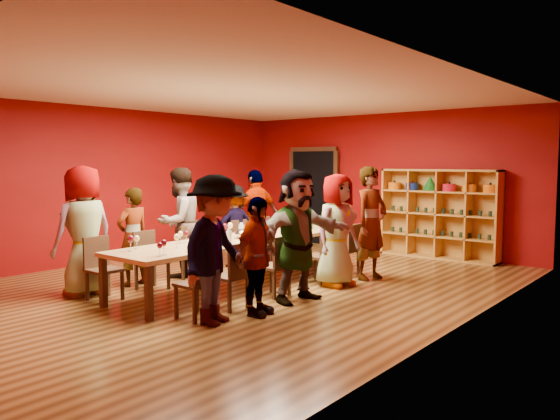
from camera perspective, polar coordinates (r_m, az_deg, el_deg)
The scene contains 52 objects.
room_shell at distance 8.54m, azimuth -4.02°, elevation 2.05°, with size 7.10×9.10×3.04m.
tasting_table at distance 8.62m, azimuth -3.99°, elevation -3.27°, with size 1.10×4.50×0.75m.
doorway at distance 13.13m, azimuth 3.63°, elevation 1.43°, with size 1.40×0.17×2.30m.
shelving_unit at distance 11.46m, azimuth 16.34°, elevation 0.02°, with size 2.40×0.40×1.80m.
chair_person_left_0 at distance 8.14m, azimuth -18.20°, elevation -5.46°, with size 0.42×0.42×0.89m.
person_left_0 at distance 8.42m, azimuth -19.81°, elevation -2.04°, with size 0.93×0.51×1.90m, color #BE7F8D.
chair_person_left_1 at distance 8.60m, azimuth -13.55°, elevation -4.79°, with size 0.42×0.42×0.89m.
person_left_1 at distance 8.87m, azimuth -15.11°, elevation -2.72°, with size 0.56×0.41×1.54m, color #5A7FBA.
chair_person_left_2 at distance 9.17m, azimuth -8.94°, elevation -4.10°, with size 0.42×0.42×0.89m.
person_left_2 at distance 9.39m, azimuth -10.46°, elevation -1.27°, with size 0.90×0.49×1.85m, color #4E4E53.
chair_person_left_3 at distance 10.00m, azimuth -3.79°, elevation -3.30°, with size 0.42×0.42×0.89m.
person_left_3 at distance 10.14m, azimuth -4.89°, elevation -1.66°, with size 0.99×0.41×1.53m, color #161D3D.
chair_person_left_4 at distance 10.47m, azimuth -1.38°, elevation -2.92°, with size 0.42×0.42×0.89m.
person_left_4 at distance 10.60m, azimuth -2.48°, elevation -0.63°, with size 1.05×0.48×1.80m, color #CC8996.
chair_person_right_0 at distance 6.84m, azimuth -8.38°, elevation -7.23°, with size 0.42×0.42×0.89m.
person_right_0 at distance 6.56m, azimuth -6.77°, elevation -4.15°, with size 1.16×0.48×1.80m, color white.
chair_person_right_1 at distance 7.24m, azimuth -4.88°, elevation -6.51°, with size 0.42×0.42×0.89m.
person_right_1 at distance 6.91m, azimuth -2.44°, elevation -4.85°, with size 0.89×0.40×1.51m, color #5C87BE.
chair_person_right_2 at distance 7.89m, azimuth -0.32°, elevation -5.53°, with size 0.42×0.42×0.89m.
person_right_2 at distance 7.59m, azimuth 1.82°, elevation -2.66°, with size 1.72×0.49×1.85m, color #45454A.
chair_person_right_3 at distance 8.77m, azimuth 4.43°, elevation -4.47°, with size 0.42×0.42×0.89m.
person_right_3 at distance 8.56m, azimuth 5.98°, elevation -2.11°, with size 0.86×0.47×1.76m, color #545459.
chair_person_right_4 at distance 9.42m, azimuth 7.19°, elevation -3.84°, with size 0.42×0.42×0.89m.
person_right_4 at distance 9.14m, azimuth 9.51°, elevation -1.36°, with size 0.68×0.50×1.87m, color #5880B6.
wine_glass_0 at distance 9.59m, azimuth 0.62°, elevation -1.30°, with size 0.07×0.07×0.19m.
wine_glass_1 at distance 10.14m, azimuth 1.86°, elevation -0.83°, with size 0.09×0.09×0.22m.
wine_glass_2 at distance 7.18m, azimuth -12.06°, elevation -3.47°, with size 0.08×0.08×0.20m.
wine_glass_3 at distance 9.14m, azimuth 2.12°, elevation -1.53°, with size 0.08×0.08×0.20m.
wine_glass_4 at distance 8.14m, azimuth -10.36°, elevation -2.52°, with size 0.07×0.07×0.18m.
wine_glass_5 at distance 8.20m, azimuth -9.78°, elevation -2.48°, with size 0.07×0.07×0.18m.
wine_glass_6 at distance 9.43m, azimuth -1.54°, elevation -1.30°, with size 0.08×0.08×0.21m.
wine_glass_7 at distance 10.32m, azimuth 1.95°, elevation -0.90°, with size 0.07×0.07×0.18m.
wine_glass_8 at distance 8.85m, azimuth -5.23°, elevation -1.69°, with size 0.09×0.09×0.22m.
wine_glass_9 at distance 7.70m, azimuth -6.90°, elevation -2.72°, with size 0.09×0.09×0.22m.
wine_glass_10 at distance 8.71m, azimuth -1.81°, elevation -1.78°, with size 0.09×0.09×0.22m.
wine_glass_11 at distance 7.09m, azimuth -12.46°, elevation -3.70°, with size 0.07×0.07×0.18m.
wine_glass_12 at distance 8.33m, azimuth -6.53°, elevation -2.33°, with size 0.07×0.07×0.18m.
wine_glass_13 at distance 8.27m, azimuth -3.57°, elevation -2.36°, with size 0.07×0.07×0.18m.
wine_glass_14 at distance 8.80m, azimuth -5.81°, elevation -1.77°, with size 0.09×0.09×0.21m.
wine_glass_15 at distance 9.68m, azimuth 4.23°, elevation -1.22°, with size 0.08×0.08×0.20m.
wine_glass_16 at distance 7.58m, azimuth -15.35°, elevation -3.00°, with size 0.09×0.09×0.22m.
wine_glass_17 at distance 8.42m, azimuth -2.55°, elevation -2.24°, with size 0.07×0.07×0.18m.
wine_glass_18 at distance 9.81m, azimuth 4.94°, elevation -1.18°, with size 0.07×0.07×0.19m.
wine_glass_19 at distance 7.78m, azimuth -6.02°, elevation -2.71°, with size 0.08×0.08×0.20m.
wine_glass_20 at distance 9.07m, azimuth 1.06°, elevation -1.70°, with size 0.07×0.07×0.18m.
wine_glass_21 at distance 7.72m, azimuth -10.74°, elevation -2.86°, with size 0.08×0.08×0.20m.
wine_glass_22 at distance 9.41m, azimuth -2.44°, elevation -1.36°, with size 0.08×0.08×0.20m.
wine_glass_23 at distance 7.77m, azimuth -14.75°, elevation -2.94°, with size 0.08×0.08×0.19m.
spittoon_bowl at distance 8.57m, azimuth -3.73°, elevation -2.48°, with size 0.31×0.31×0.17m, color #B3B5BA.
carafe_a at distance 8.71m, azimuth -4.05°, elevation -2.15°, with size 0.11×0.11×0.23m.
carafe_b at distance 7.96m, azimuth -5.35°, elevation -2.85°, with size 0.11×0.11×0.23m.
wine_bottle at distance 9.72m, azimuth 3.24°, elevation -1.40°, with size 0.07×0.07×0.27m.
Camera 1 is at (5.87, -6.19, 1.94)m, focal length 35.00 mm.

